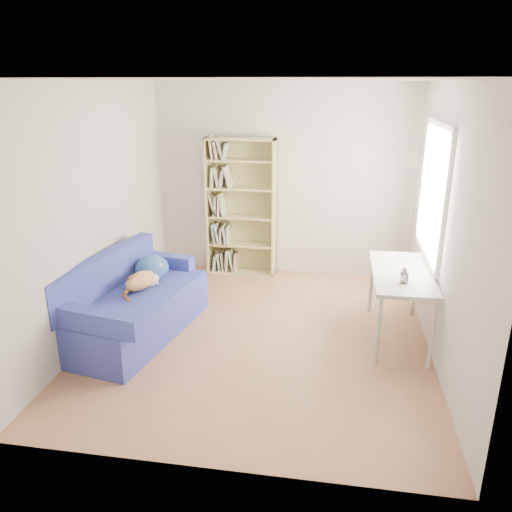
{
  "coord_description": "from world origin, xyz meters",
  "views": [
    {
      "loc": [
        0.73,
        -4.74,
        2.57
      ],
      "look_at": [
        -0.07,
        0.15,
        0.85
      ],
      "focal_mm": 35.0,
      "sensor_mm": 36.0,
      "label": 1
    }
  ],
  "objects_px": {
    "sofa": "(133,304)",
    "pen_cup": "(404,277)",
    "desk": "(401,278)",
    "bookshelf": "(241,213)"
  },
  "relations": [
    {
      "from": "desk",
      "to": "pen_cup",
      "type": "bearing_deg",
      "value": -93.39
    },
    {
      "from": "sofa",
      "to": "bookshelf",
      "type": "relative_size",
      "value": 1.02
    },
    {
      "from": "desk",
      "to": "bookshelf",
      "type": "bearing_deg",
      "value": 140.4
    },
    {
      "from": "pen_cup",
      "to": "sofa",
      "type": "bearing_deg",
      "value": -179.36
    },
    {
      "from": "sofa",
      "to": "desk",
      "type": "relative_size",
      "value": 1.5
    },
    {
      "from": "desk",
      "to": "pen_cup",
      "type": "xyz_separation_m",
      "value": [
        -0.02,
        -0.31,
        0.13
      ]
    },
    {
      "from": "sofa",
      "to": "pen_cup",
      "type": "bearing_deg",
      "value": 11.35
    },
    {
      "from": "bookshelf",
      "to": "pen_cup",
      "type": "height_order",
      "value": "bookshelf"
    },
    {
      "from": "bookshelf",
      "to": "desk",
      "type": "distance_m",
      "value": 2.59
    },
    {
      "from": "bookshelf",
      "to": "desk",
      "type": "height_order",
      "value": "bookshelf"
    }
  ]
}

